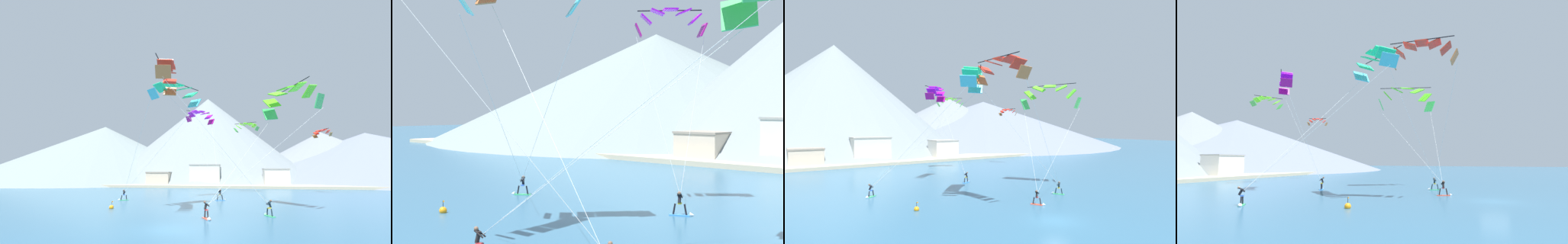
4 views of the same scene
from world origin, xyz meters
The scene contains 6 objects.
kitesurfer_mid_center centered at (3.58, 21.89, 0.57)m, with size 1.75×1.09×1.82m.
kitesurfer_far_left centered at (-12.06, 19.96, 0.52)m, with size 1.63×1.36×1.72m.
parafoil_kite_mid_center centered at (-0.16, 25.60, 14.61)m, with size 6.04×6.09×14.15m.
race_marker_buoy centered at (-9.53, 10.79, 0.16)m, with size 0.56×0.56×1.02m.
shore_building_harbour_front centered at (-16.42, 56.94, 2.19)m, with size 6.99×6.23×4.35m.
mountain_peak_west_ridge centered at (-55.85, 97.85, 12.96)m, with size 109.52×109.52×25.91m.
Camera 2 is at (25.25, -10.04, 7.51)m, focal length 50.00 mm.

